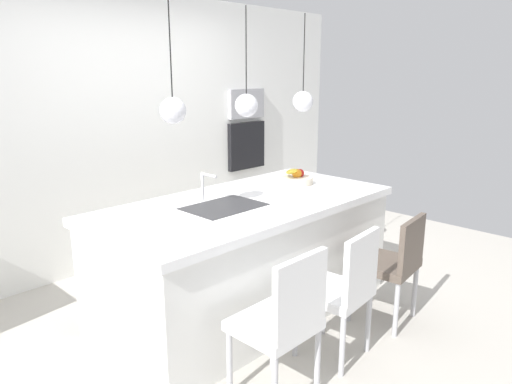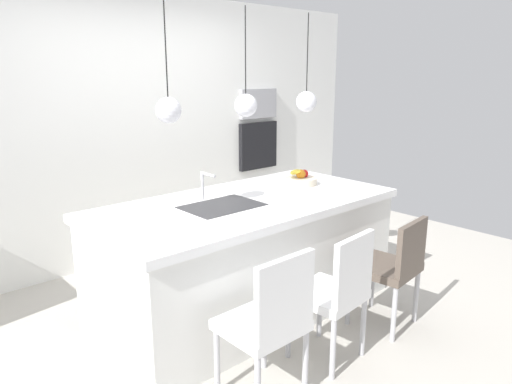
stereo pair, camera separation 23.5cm
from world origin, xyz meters
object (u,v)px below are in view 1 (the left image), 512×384
Objects in this scene: chair_middle at (343,287)px; fruit_bowl at (297,178)px; microwave at (246,104)px; chair_far at (393,261)px; chair_near at (283,319)px; oven at (246,146)px.

fruit_bowl is at bearing 53.68° from chair_middle.
fruit_bowl is at bearing -119.42° from microwave.
microwave is 0.64× the size of chair_far.
chair_near is 0.59m from chair_middle.
fruit_bowl is at bearing 37.23° from chair_near.
microwave reaches higher than chair_far.
fruit_bowl is 0.50× the size of oven.
oven is (0.00, 0.00, -0.50)m from microwave.
microwave is 2.84m from chair_far.
chair_near is at bearing -142.77° from fruit_bowl.
oven is 2.70m from chair_far.
chair_near reaches higher than chair_far.
oven is 0.63× the size of chair_middle.
chair_far is (-0.92, -2.49, -0.50)m from oven.
chair_middle reaches higher than chair_far.
chair_near is at bearing -130.95° from oven.
chair_middle is at bearing -179.63° from chair_far.
oven is 2.99m from chair_middle.
oven is at bearing 69.71° from chair_far.
chair_near reaches higher than chair_middle.
oven reaches higher than chair_far.
microwave reaches higher than fruit_bowl.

